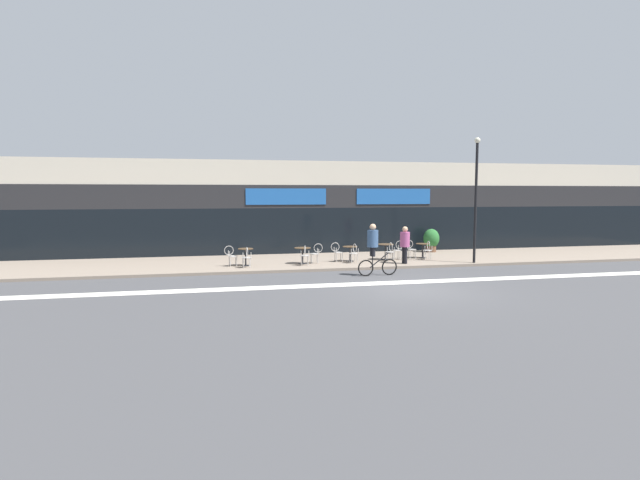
# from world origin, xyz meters

# --- Properties ---
(ground_plane) EXTENTS (120.00, 120.00, 0.00)m
(ground_plane) POSITION_xyz_m (0.00, 0.00, 0.00)
(ground_plane) COLOR #424244
(sidewalk_slab) EXTENTS (40.00, 5.50, 0.12)m
(sidewalk_slab) POSITION_xyz_m (0.00, 7.25, 0.06)
(sidewalk_slab) COLOR gray
(sidewalk_slab) RESTS_ON ground
(storefront_facade) EXTENTS (40.00, 4.06, 4.99)m
(storefront_facade) POSITION_xyz_m (0.00, 11.96, 2.49)
(storefront_facade) COLOR beige
(storefront_facade) RESTS_ON ground
(bike_lane_stripe) EXTENTS (36.00, 0.70, 0.01)m
(bike_lane_stripe) POSITION_xyz_m (0.00, 1.37, 0.00)
(bike_lane_stripe) COLOR silver
(bike_lane_stripe) RESTS_ON ground
(bistro_table_0) EXTENTS (0.67, 0.67, 0.76)m
(bistro_table_0) POSITION_xyz_m (-5.35, 6.05, 0.66)
(bistro_table_0) COLOR black
(bistro_table_0) RESTS_ON sidewalk_slab
(bistro_table_1) EXTENTS (0.75, 0.75, 0.73)m
(bistro_table_1) POSITION_xyz_m (-2.79, 6.17, 0.64)
(bistro_table_1) COLOR black
(bistro_table_1) RESTS_ON sidewalk_slab
(bistro_table_2) EXTENTS (0.69, 0.69, 0.70)m
(bistro_table_2) POSITION_xyz_m (-0.48, 6.47, 0.62)
(bistro_table_2) COLOR black
(bistro_table_2) RESTS_ON sidewalk_slab
(bistro_table_3) EXTENTS (0.78, 0.78, 0.75)m
(bistro_table_3) POSITION_xyz_m (1.33, 6.67, 0.66)
(bistro_table_3) COLOR black
(bistro_table_3) RESTS_ON sidewalk_slab
(bistro_table_4) EXTENTS (0.67, 0.67, 0.71)m
(bistro_table_4) POSITION_xyz_m (3.33, 6.89, 0.63)
(bistro_table_4) COLOR black
(bistro_table_4) RESTS_ON sidewalk_slab
(cafe_chair_0_near) EXTENTS (0.43, 0.59, 0.90)m
(cafe_chair_0_near) POSITION_xyz_m (-5.34, 5.42, 0.64)
(cafe_chair_0_near) COLOR #B7B2AD
(cafe_chair_0_near) RESTS_ON sidewalk_slab
(cafe_chair_0_side) EXTENTS (0.59, 0.44, 0.90)m
(cafe_chair_0_side) POSITION_xyz_m (-5.97, 6.04, 0.64)
(cafe_chair_0_side) COLOR #B7B2AD
(cafe_chair_0_side) RESTS_ON sidewalk_slab
(cafe_chair_1_near) EXTENTS (0.45, 0.60, 0.90)m
(cafe_chair_1_near) POSITION_xyz_m (-2.80, 5.54, 0.64)
(cafe_chair_1_near) COLOR #B7B2AD
(cafe_chair_1_near) RESTS_ON sidewalk_slab
(cafe_chair_1_side) EXTENTS (0.58, 0.42, 0.90)m
(cafe_chair_1_side) POSITION_xyz_m (-2.17, 6.16, 0.64)
(cafe_chair_1_side) COLOR #B7B2AD
(cafe_chair_1_side) RESTS_ON sidewalk_slab
(cafe_chair_2_near) EXTENTS (0.44, 0.59, 0.90)m
(cafe_chair_2_near) POSITION_xyz_m (-0.47, 5.85, 0.64)
(cafe_chair_2_near) COLOR #B7B2AD
(cafe_chair_2_near) RESTS_ON sidewalk_slab
(cafe_chair_2_side) EXTENTS (0.58, 0.42, 0.90)m
(cafe_chair_2_side) POSITION_xyz_m (-1.11, 6.47, 0.64)
(cafe_chair_2_side) COLOR #B7B2AD
(cafe_chair_2_side) RESTS_ON sidewalk_slab
(cafe_chair_3_near) EXTENTS (0.41, 0.58, 0.90)m
(cafe_chair_3_near) POSITION_xyz_m (1.33, 6.04, 0.64)
(cafe_chair_3_near) COLOR #B7B2AD
(cafe_chair_3_near) RESTS_ON sidewalk_slab
(cafe_chair_3_side) EXTENTS (0.58, 0.41, 0.90)m
(cafe_chair_3_side) POSITION_xyz_m (1.96, 6.67, 0.64)
(cafe_chair_3_side) COLOR #B7B2AD
(cafe_chair_3_side) RESTS_ON sidewalk_slab
(cafe_chair_4_near) EXTENTS (0.45, 0.60, 0.90)m
(cafe_chair_4_near) POSITION_xyz_m (3.32, 6.26, 0.64)
(cafe_chair_4_near) COLOR #B7B2AD
(cafe_chair_4_near) RESTS_ON sidewalk_slab
(cafe_chair_4_side) EXTENTS (0.59, 0.44, 0.90)m
(cafe_chair_4_side) POSITION_xyz_m (2.71, 6.89, 0.64)
(cafe_chair_4_side) COLOR #B7B2AD
(cafe_chair_4_side) RESTS_ON sidewalk_slab
(planter_pot) EXTENTS (0.86, 0.86, 1.25)m
(planter_pot) POSITION_xyz_m (4.84, 9.19, 0.79)
(planter_pot) COLOR brown
(planter_pot) RESTS_ON sidewalk_slab
(lamp_post) EXTENTS (0.26, 0.26, 5.66)m
(lamp_post) POSITION_xyz_m (4.95, 4.82, 3.36)
(lamp_post) COLOR black
(lamp_post) RESTS_ON sidewalk_slab
(cyclist_0) EXTENTS (1.68, 0.52, 2.09)m
(cyclist_0) POSITION_xyz_m (-0.47, 3.00, 1.23)
(cyclist_0) COLOR black
(cyclist_0) RESTS_ON ground
(pedestrian_near_end) EXTENTS (0.50, 0.50, 1.68)m
(pedestrian_near_end) POSITION_xyz_m (1.73, 5.22, 1.12)
(pedestrian_near_end) COLOR black
(pedestrian_near_end) RESTS_ON sidewalk_slab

